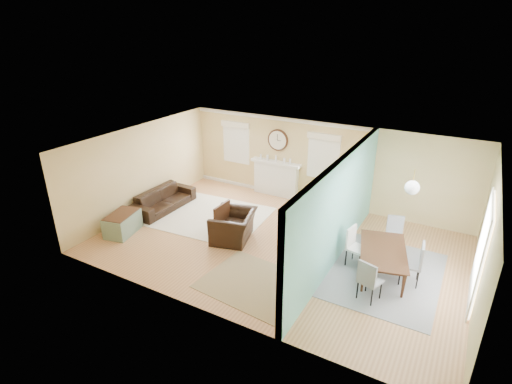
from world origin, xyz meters
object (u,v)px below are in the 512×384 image
credenza (341,217)px  dining_table (383,262)px  eames_chair (234,226)px  green_chair (308,205)px  sofa (164,200)px

credenza → dining_table: size_ratio=0.80×
dining_table → eames_chair: bearing=80.0°
credenza → dining_table: (1.49, -1.52, -0.09)m
green_chair → sofa: bearing=21.5°
credenza → dining_table: 2.13m
eames_chair → green_chair: 2.54m
sofa → dining_table: (6.65, -0.22, -0.00)m
dining_table → sofa: bearing=73.5°
sofa → dining_table: 6.65m
green_chair → dining_table: size_ratio=0.41×
sofa → green_chair: bearing=-66.0°
green_chair → credenza: bearing=157.4°
eames_chair → credenza: 2.94m
sofa → eames_chair: eames_chair is taller
eames_chair → credenza: bearing=113.6°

